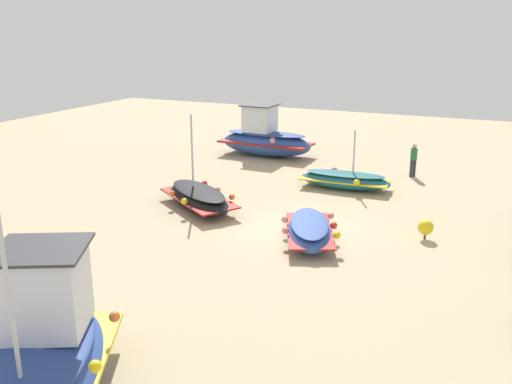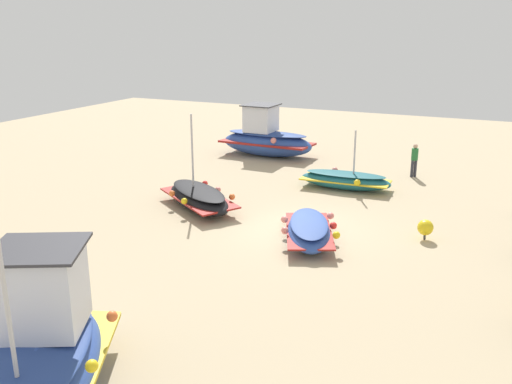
% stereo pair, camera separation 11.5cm
% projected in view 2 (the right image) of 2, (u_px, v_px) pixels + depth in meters
% --- Properties ---
extents(ground_plane, '(57.37, 57.37, 0.00)m').
position_uv_depth(ground_plane, '(300.00, 231.00, 20.03)').
color(ground_plane, tan).
extents(fishing_boat_0, '(3.71, 4.43, 3.78)m').
position_uv_depth(fishing_boat_0, '(199.00, 198.00, 22.37)').
color(fishing_boat_0, black).
rests_on(fishing_boat_0, ground_plane).
extents(fishing_boat_1, '(3.96, 2.76, 0.75)m').
position_uv_depth(fishing_boat_1, '(309.00, 230.00, 19.01)').
color(fishing_boat_1, '#2D4C9E').
rests_on(fishing_boat_1, ground_plane).
extents(fishing_boat_2, '(5.58, 4.32, 4.45)m').
position_uv_depth(fishing_boat_2, '(38.00, 361.00, 10.60)').
color(fishing_boat_2, '#2D4C9E').
rests_on(fishing_boat_2, ground_plane).
extents(fishing_boat_3, '(1.92, 4.14, 2.71)m').
position_uv_depth(fishing_boat_3, '(345.00, 180.00, 25.05)').
color(fishing_boat_3, '#1E6670').
rests_on(fishing_boat_3, ground_plane).
extents(fishing_boat_4, '(2.76, 5.34, 2.92)m').
position_uv_depth(fishing_boat_4, '(266.00, 139.00, 31.27)').
color(fishing_boat_4, '#2D4C9E').
rests_on(fishing_boat_4, ground_plane).
extents(person_walking, '(0.32, 0.32, 1.63)m').
position_uv_depth(person_walking, '(415.00, 158.00, 26.85)').
color(person_walking, '#2D2D38').
rests_on(person_walking, ground_plane).
extents(mooring_buoy_0, '(0.54, 0.54, 0.71)m').
position_uv_depth(mooring_buoy_0, '(425.00, 228.00, 19.11)').
color(mooring_buoy_0, '#3F3F42').
rests_on(mooring_buoy_0, ground_plane).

